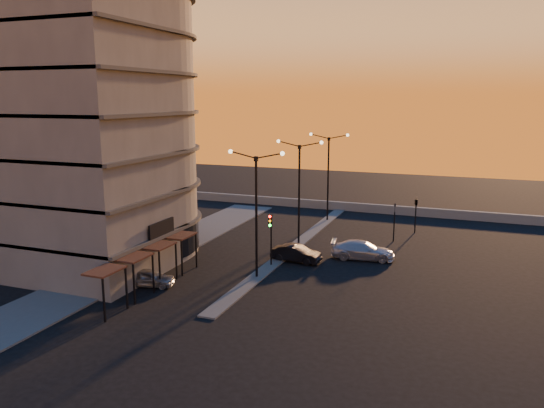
% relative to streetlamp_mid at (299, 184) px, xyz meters
% --- Properties ---
extents(ground, '(120.00, 120.00, 0.00)m').
position_rel_streetlamp_mid_xyz_m(ground, '(0.00, -10.00, -5.59)').
color(ground, black).
rests_on(ground, ground).
extents(sidewalk_west, '(5.00, 40.00, 0.12)m').
position_rel_streetlamp_mid_xyz_m(sidewalk_west, '(-10.50, -6.00, -5.53)').
color(sidewalk_west, '#51524F').
rests_on(sidewalk_west, ground).
extents(median, '(1.20, 36.00, 0.12)m').
position_rel_streetlamp_mid_xyz_m(median, '(0.00, 0.00, -5.53)').
color(median, '#51524F').
rests_on(median, ground).
extents(parapet, '(44.00, 0.50, 1.00)m').
position_rel_streetlamp_mid_xyz_m(parapet, '(2.00, 16.00, -5.09)').
color(parapet, slate).
rests_on(parapet, ground).
extents(building, '(14.35, 17.08, 25.00)m').
position_rel_streetlamp_mid_xyz_m(building, '(-14.00, -9.97, 6.32)').
color(building, '#615C55').
rests_on(building, ground).
extents(streetlamp_near, '(4.32, 0.32, 9.51)m').
position_rel_streetlamp_mid_xyz_m(streetlamp_near, '(0.00, -10.00, 0.00)').
color(streetlamp_near, black).
rests_on(streetlamp_near, ground).
extents(streetlamp_mid, '(4.32, 0.32, 9.51)m').
position_rel_streetlamp_mid_xyz_m(streetlamp_mid, '(0.00, 0.00, 0.00)').
color(streetlamp_mid, black).
rests_on(streetlamp_mid, ground).
extents(streetlamp_far, '(4.32, 0.32, 9.51)m').
position_rel_streetlamp_mid_xyz_m(streetlamp_far, '(0.00, 10.00, 0.00)').
color(streetlamp_far, black).
rests_on(streetlamp_far, ground).
extents(traffic_light_main, '(0.28, 0.44, 4.25)m').
position_rel_streetlamp_mid_xyz_m(traffic_light_main, '(0.00, -7.13, -2.70)').
color(traffic_light_main, black).
rests_on(traffic_light_main, ground).
extents(signal_east_a, '(0.13, 0.16, 3.60)m').
position_rel_streetlamp_mid_xyz_m(signal_east_a, '(8.00, 4.00, -3.66)').
color(signal_east_a, black).
rests_on(signal_east_a, ground).
extents(signal_east_b, '(0.42, 1.99, 3.60)m').
position_rel_streetlamp_mid_xyz_m(signal_east_b, '(9.50, 8.00, -2.49)').
color(signal_east_b, black).
rests_on(signal_east_b, ground).
extents(car_hatchback, '(3.96, 2.38, 1.26)m').
position_rel_streetlamp_mid_xyz_m(car_hatchback, '(-6.50, -14.40, -4.96)').
color(car_hatchback, '#93969A').
rests_on(car_hatchback, ground).
extents(car_sedan, '(4.27, 1.83, 1.37)m').
position_rel_streetlamp_mid_xyz_m(car_sedan, '(1.50, -5.15, -4.91)').
color(car_sedan, black).
rests_on(car_sedan, ground).
extents(car_wagon, '(5.44, 2.82, 1.51)m').
position_rel_streetlamp_mid_xyz_m(car_wagon, '(6.42, -2.48, -4.84)').
color(car_wagon, silver).
rests_on(car_wagon, ground).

